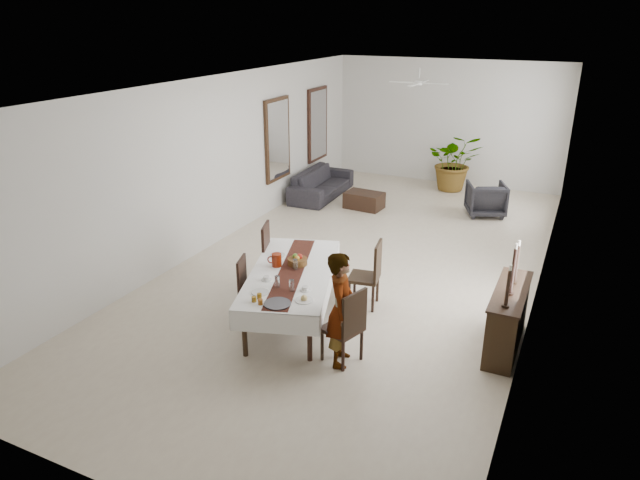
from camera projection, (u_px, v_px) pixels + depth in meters
The scene contains 88 objects.
floor at pixel (362, 263), 10.43m from camera, with size 6.00×12.00×0.00m, color beige.
ceiling at pixel (368, 83), 9.24m from camera, with size 6.00×12.00×0.02m, color white.
wall_back at pixel (448, 123), 14.88m from camera, with size 6.00×0.02×3.20m, color silver.
wall_front at pixel (108, 351), 4.79m from camera, with size 6.00×0.02×3.20m, color silver.
wall_left at pixel (220, 160), 11.02m from camera, with size 0.02×12.00×3.20m, color silver.
wall_right at pixel (550, 201), 8.64m from camera, with size 0.02×12.00×3.20m, color silver.
dining_table_top at pixel (291, 273), 8.32m from camera, with size 0.98×2.36×0.05m, color black.
table_leg_fl at pixel (244, 333), 7.47m from camera, with size 0.07×0.07×0.69m, color black.
table_leg_fr at pixel (310, 337), 7.37m from camera, with size 0.07×0.07×0.69m, color black.
table_leg_bl at pixel (278, 264), 9.54m from camera, with size 0.07×0.07×0.69m, color black.
table_leg_br at pixel (329, 267), 9.43m from camera, with size 0.07×0.07×0.69m, color black.
tablecloth_top at pixel (291, 271), 8.31m from camera, with size 1.16×2.54×0.01m, color white.
tablecloth_drape_left at pixel (253, 278), 8.43m from camera, with size 0.01×2.54×0.30m, color white.
tablecloth_drape_right at pixel (331, 283), 8.29m from camera, with size 0.01×2.54×0.30m, color white.
tablecloth_drape_near at pixel (274, 323), 7.19m from camera, with size 1.16×0.01×0.30m, color white.
tablecloth_drape_far at pixel (305, 248), 9.52m from camera, with size 1.16×0.01×0.30m, color white.
table_runner at pixel (291, 271), 8.30m from camera, with size 0.34×2.46×0.00m, color #502117.
red_pitcher at pixel (277, 260), 8.43m from camera, with size 0.15×0.15×0.20m, color maroon.
pitcher_handle at pixel (271, 260), 8.44m from camera, with size 0.12×0.12×0.02m, color maroon.
wine_glass_near at pixel (292, 286), 7.67m from camera, with size 0.07×0.07×0.17m, color silver.
wine_glass_mid at pixel (277, 282), 7.78m from camera, with size 0.07×0.07×0.17m, color silver.
wine_glass_far at pixel (295, 265), 8.31m from camera, with size 0.07×0.07×0.17m, color white.
teacup_right at pixel (305, 288), 7.71m from camera, with size 0.09×0.09×0.06m, color white.
saucer_right at pixel (305, 290), 7.72m from camera, with size 0.15×0.15×0.01m, color white.
teacup_left at pixel (266, 278), 8.01m from camera, with size 0.09×0.09×0.06m, color silver.
saucer_left at pixel (266, 280), 8.02m from camera, with size 0.15×0.15×0.01m, color silver.
plate_near_right at pixel (304, 300), 7.44m from camera, with size 0.24×0.24×0.01m, color silver.
bread_near_right at pixel (304, 298), 7.43m from camera, with size 0.09×0.09×0.09m, color #D9B669.
plate_near_left at pixel (260, 292), 7.66m from camera, with size 0.24×0.24×0.01m, color silver.
plate_far_left at pixel (278, 255), 8.84m from camera, with size 0.24×0.24×0.01m, color silver.
serving_tray at pixel (277, 304), 7.35m from camera, with size 0.35×0.35×0.02m, color #3B3A3F.
jam_jar_a at pixel (260, 302), 7.34m from camera, with size 0.06×0.06×0.07m, color brown.
jam_jar_b at pixel (254, 299), 7.40m from camera, with size 0.06×0.06×0.07m, color brown.
jam_jar_c at pixel (259, 296), 7.49m from camera, with size 0.06×0.06×0.07m, color #895D13.
fruit_basket at pixel (297, 261), 8.51m from camera, with size 0.30×0.30×0.10m, color brown.
fruit_red at pixel (300, 256), 8.49m from camera, with size 0.09×0.09×0.09m, color #A71D10.
fruit_green at pixel (295, 256), 8.51m from camera, with size 0.08×0.08×0.08m, color #568A29.
fruit_yellow at pixel (297, 258), 8.43m from camera, with size 0.08×0.08×0.08m, color #C18722.
chair_right_near_seat at pixel (342, 329), 7.34m from camera, with size 0.44×0.44×0.05m, color black.
chair_right_near_leg_fl at pixel (343, 356), 7.19m from camera, with size 0.04×0.04×0.44m, color black.
chair_right_near_leg_fr at pixel (361, 345), 7.43m from camera, with size 0.04×0.04×0.44m, color black.
chair_right_near_leg_bl at pixel (322, 345), 7.42m from camera, with size 0.04×0.04×0.44m, color black.
chair_right_near_leg_br at pixel (341, 335), 7.67m from camera, with size 0.04×0.04×0.44m, color black.
chair_right_near_back at pixel (355, 313), 7.10m from camera, with size 0.44×0.04×0.56m, color black.
chair_right_far_seat at pixel (364, 278), 8.75m from camera, with size 0.45×0.45×0.05m, color black.
chair_right_far_leg_fl at pixel (373, 299), 8.63m from camera, with size 0.05×0.05×0.45m, color black.
chair_right_far_leg_fr at pixel (377, 288), 8.96m from camera, with size 0.05×0.05×0.45m, color black.
chair_right_far_leg_bl at pixel (349, 296), 8.72m from camera, with size 0.05×0.05×0.45m, color black.
chair_right_far_leg_br at pixel (355, 286), 9.05m from camera, with size 0.05×0.05×0.45m, color black.
chair_right_far_back at pixel (378, 261), 8.58m from camera, with size 0.45×0.04×0.57m, color black.
chair_left_near_seat at pixel (255, 292), 8.41m from camera, with size 0.40×0.40×0.05m, color black.
chair_left_near_leg_fl at pixel (247, 299), 8.67m from camera, with size 0.04×0.04×0.40m, color black.
chair_left_near_leg_fr at pixel (242, 310), 8.36m from camera, with size 0.04×0.04×0.40m, color black.
chair_left_near_leg_bl at pixel (269, 301), 8.62m from camera, with size 0.04×0.04×0.40m, color black.
chair_left_near_leg_br at pixel (263, 311), 8.32m from camera, with size 0.04×0.04×0.40m, color black.
chair_left_near_back at pixel (242, 274), 8.33m from camera, with size 0.40×0.04×0.51m, color black.
chair_left_far_seat at pixel (280, 262), 9.23m from camera, with size 0.48×0.48×0.05m, color black.
chair_left_far_leg_fl at pixel (271, 271), 9.53m from camera, with size 0.05×0.05×0.47m, color black.
chair_left_far_leg_fr at pixel (266, 281), 9.17m from camera, with size 0.05×0.05×0.47m, color black.
chair_left_far_leg_bl at pixel (294, 272), 9.49m from camera, with size 0.05×0.05×0.47m, color black.
chair_left_far_leg_br at pixel (290, 282), 9.13m from camera, with size 0.05×0.05×0.47m, color black.
chair_left_far_back at pixel (266, 242), 9.13m from camera, with size 0.48×0.04×0.61m, color black.
woman at pixel (341, 309), 7.18m from camera, with size 0.56×0.37×1.54m, color #909398.
sideboard_body at pixel (507, 320), 7.63m from camera, with size 0.37×1.40×0.84m, color black.
sideboard_top at pixel (511, 291), 7.47m from camera, with size 0.41×1.46×0.03m, color black.
candlestick_near_base at pixel (505, 306), 7.03m from camera, with size 0.09×0.09×0.03m, color black.
candlestick_near_shaft at pixel (508, 288), 6.94m from camera, with size 0.05×0.05×0.47m, color black.
candlestick_near_candle at pixel (511, 268), 6.84m from camera, with size 0.03×0.03×0.07m, color #EEEACE.
candlestick_mid_base at pixel (510, 293), 7.35m from camera, with size 0.09×0.09×0.03m, color black.
candlestick_mid_shaft at pixel (513, 271), 7.23m from camera, with size 0.05×0.05×0.61m, color black.
candlestick_mid_candle at pixel (516, 246), 7.10m from camera, with size 0.03×0.03×0.07m, color beige.
candlestick_far_base at pixel (514, 282), 7.66m from camera, with size 0.09×0.09×0.03m, color black.
candlestick_far_shaft at pixel (516, 264), 7.56m from camera, with size 0.05×0.05×0.51m, color black.
candlestick_far_candle at pixel (519, 243), 7.45m from camera, with size 0.03×0.03×0.07m, color silver.
sofa at pixel (322, 183), 14.14m from camera, with size 2.24×0.87×0.65m, color #2A272C.
armchair at pixel (486, 199), 12.78m from camera, with size 0.80×0.83×0.75m, color #262429.
coffee_table at pixel (364, 200), 13.30m from camera, with size 0.85×0.57×0.38m, color black.
potted_plant at pixel (455, 162), 14.50m from camera, with size 1.32×1.15×1.47m, color #2D5C25.
mirror_frame_near at pixel (277, 140), 12.86m from camera, with size 0.06×1.05×1.85m, color black.
mirror_glass_near at pixel (279, 140), 12.84m from camera, with size 0.01×0.90×1.70m, color white.
mirror_frame_far at pixel (317, 124), 14.62m from camera, with size 0.06×1.05×1.85m, color black.
mirror_glass_far at pixel (319, 125), 14.61m from camera, with size 0.01×0.90×1.70m, color silver.
fan_rod at pixel (419, 73), 11.80m from camera, with size 0.04×0.04×0.20m, color beige.
fan_hub at pixel (418, 83), 11.88m from camera, with size 0.16×0.16×0.08m, color white.
fan_blade_n at pixel (423, 81), 12.17m from camera, with size 0.10×0.55×0.01m, color silver.
fan_blade_s at pixel (414, 85), 11.58m from camera, with size 0.10×0.55×0.01m, color white.
fan_blade_e at pixel (435, 84), 11.74m from camera, with size 0.55×0.10×0.01m, color silver.
fan_blade_w at pixel (402, 82), 12.02m from camera, with size 0.55×0.10×0.01m, color white.
Camera 1 is at (3.37, -8.95, 4.24)m, focal length 32.00 mm.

